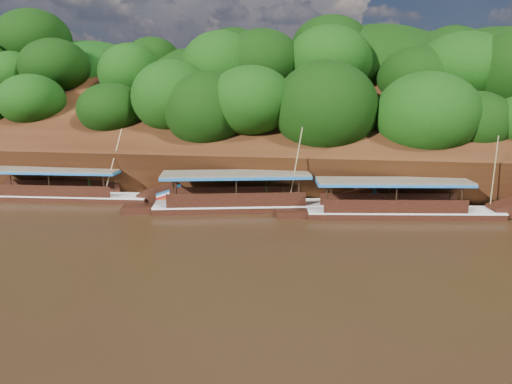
% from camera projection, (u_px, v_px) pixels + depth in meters
% --- Properties ---
extents(ground, '(160.00, 160.00, 0.00)m').
position_uv_depth(ground, '(229.00, 240.00, 29.01)').
color(ground, black).
rests_on(ground, ground).
extents(riverbank, '(120.00, 30.06, 19.40)m').
position_uv_depth(riverbank, '(278.00, 155.00, 50.53)').
color(riverbank, black).
rests_on(riverbank, ground).
extents(boat_0, '(15.76, 4.45, 6.17)m').
position_uv_depth(boat_0, '(415.00, 208.00, 34.10)').
color(boat_0, black).
rests_on(boat_0, ground).
extents(boat_1, '(15.94, 5.84, 6.57)m').
position_uv_depth(boat_1, '(259.00, 202.00, 35.88)').
color(boat_1, black).
rests_on(boat_1, ground).
extents(boat_2, '(15.73, 3.36, 6.05)m').
position_uv_depth(boat_2, '(76.00, 193.00, 38.97)').
color(boat_2, black).
rests_on(boat_2, ground).
extents(reeds, '(51.02, 2.44, 2.29)m').
position_uv_depth(reeds, '(214.00, 190.00, 38.38)').
color(reeds, '#30711C').
rests_on(reeds, ground).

